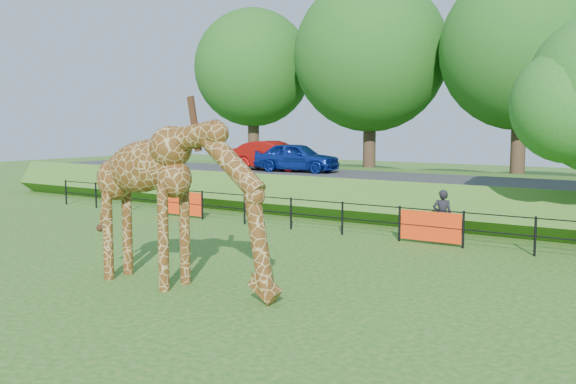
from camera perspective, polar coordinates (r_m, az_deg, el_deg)
name	(u,v)px	position (r m, az deg, el deg)	size (l,w,h in m)	color
ground	(169,287)	(14.65, -10.56, -8.34)	(90.00, 90.00, 0.00)	#1F5715
giraffe	(179,205)	(14.20, -9.66, -1.12)	(5.22, 0.96, 3.73)	#5B3612
perimeter_fence	(342,218)	(20.91, 4.85, -2.34)	(28.07, 0.10, 1.10)	black
embankment	(428,194)	(27.66, 12.35, -0.15)	(40.00, 9.00, 1.30)	#1F5715
road	(415,180)	(26.20, 11.20, 1.08)	(40.00, 5.00, 0.12)	#2F2F32
car_blue	(297,157)	(29.00, 0.79, 3.12)	(1.56, 3.89, 1.32)	#132E9C
car_red	(273,156)	(29.91, -1.31, 3.25)	(1.44, 4.13, 1.36)	#AB100C
visitor	(442,215)	(20.27, 13.55, -2.04)	(0.59, 0.38, 1.61)	black
bg_tree_line	(520,48)	(33.32, 19.89, 11.96)	(37.30, 8.80, 11.82)	#392819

